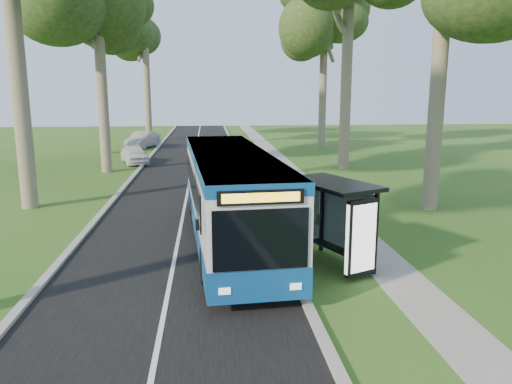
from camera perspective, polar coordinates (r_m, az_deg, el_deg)
ground at (r=16.09m, az=3.30°, el=-7.54°), size 120.00×120.00×0.00m
road at (r=25.59m, az=-7.91°, el=-0.36°), size 7.00×100.00×0.02m
kerb_east at (r=25.66m, az=-0.08°, el=-0.10°), size 0.25×100.00×0.12m
kerb_west at (r=25.97m, az=-15.65°, el=-0.40°), size 0.25×100.00×0.12m
centre_line at (r=25.59m, az=-7.91°, el=-0.34°), size 0.12×100.00×0.00m
footpath at (r=26.12m, az=6.48°, el=-0.08°), size 1.50×100.00×0.02m
bus at (r=17.31m, az=-2.95°, el=-0.47°), size 3.39×12.20×3.20m
bus_stop_sign at (r=14.53m, az=5.29°, el=-3.78°), size 0.10×0.32×2.27m
bus_shelter at (r=14.75m, az=9.56°, el=-2.05°), size 2.73×3.43×2.60m
litter_bin at (r=21.66m, az=5.74°, el=-1.30°), size 0.51×0.51×0.90m
car_white at (r=37.29m, az=-13.72°, el=4.19°), size 2.73×4.20×1.33m
car_silver at (r=47.09m, az=-12.84°, el=5.83°), size 2.93×4.88×1.52m
tree_west_d at (r=44.42m, az=-17.73°, el=20.09°), size 5.20×5.20×16.51m
tree_west_e at (r=53.70m, az=-12.61°, el=17.73°), size 5.20×5.20×15.16m
tree_east_d at (r=46.53m, az=7.84°, el=18.37°), size 5.20×5.20×14.61m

